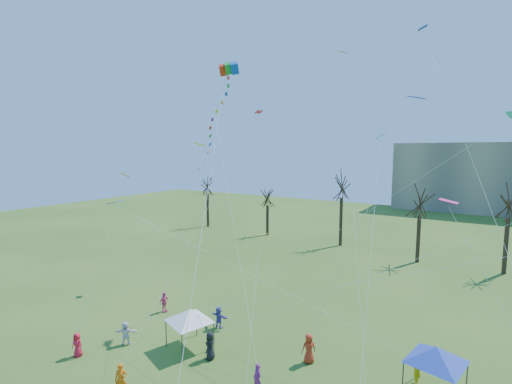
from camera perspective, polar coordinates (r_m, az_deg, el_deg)
The scene contains 6 objects.
bare_tree_row at distance 47.01m, azimuth 27.69°, elevation -1.81°, with size 71.43×7.96×10.98m.
big_box_kite at distance 23.52m, azimuth -6.29°, elevation 10.47°, with size 3.50×6.19×19.89m.
canopy_tent_white at distance 25.43m, azimuth -10.62°, elevation -18.85°, with size 3.38×3.38×2.68m.
canopy_tent_blue at distance 22.89m, azimuth 26.88°, elevation -22.18°, with size 3.66×3.66×2.81m.
festival_crowd at distance 21.66m, azimuth 3.50°, elevation -28.02°, with size 26.43×10.66×1.84m.
small_kites_aloft at distance 22.57m, azimuth 9.30°, elevation 5.20°, with size 30.98×18.42×31.08m.
Camera 1 is at (8.87, -10.67, 13.10)m, focal length 25.00 mm.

